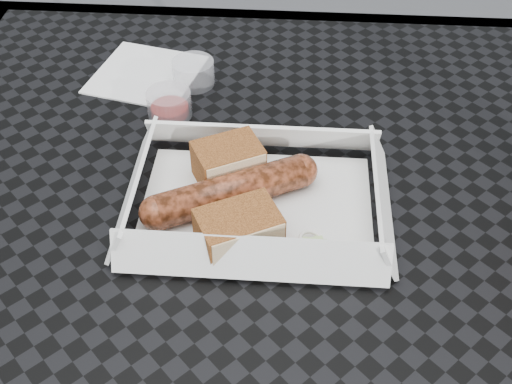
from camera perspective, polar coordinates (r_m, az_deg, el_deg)
patio_table at (r=0.67m, az=-0.33°, el=-6.28°), size 0.80×0.80×0.74m
food_tray at (r=0.62m, az=0.07°, el=-1.23°), size 0.22×0.15×0.00m
bratwurst at (r=0.61m, az=-2.22°, el=0.08°), size 0.16×0.10×0.03m
bread_near at (r=0.63m, az=-2.49°, el=2.66°), size 0.08×0.07×0.04m
bread_far at (r=0.57m, az=-1.56°, el=-3.35°), size 0.08×0.07×0.04m
veg_garnish at (r=0.58m, az=4.79°, el=-4.67°), size 0.03×0.03×0.00m
napkin at (r=0.81m, az=-9.74°, el=10.28°), size 0.14×0.14×0.00m
condiment_cup_sauce at (r=0.73m, az=-7.73°, el=7.76°), size 0.05×0.05×0.03m
condiment_cup_empty at (r=0.78m, az=-5.59°, el=10.53°), size 0.05×0.05×0.03m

